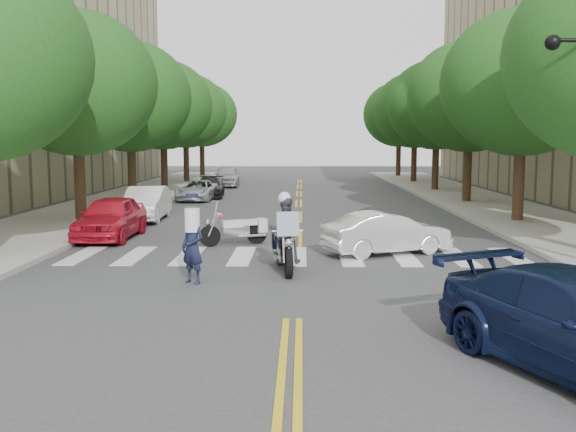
{
  "coord_description": "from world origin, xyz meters",
  "views": [
    {
      "loc": [
        0.16,
        -11.66,
        3.34
      ],
      "look_at": [
        -0.2,
        5.42,
        1.3
      ],
      "focal_mm": 40.0,
      "sensor_mm": 36.0,
      "label": 1
    }
  ],
  "objects_px": {
    "officer_standing": "(193,247)",
    "motorcycle_police": "(284,235)",
    "motorcycle_parked": "(240,229)",
    "convertible": "(387,233)"
  },
  "relations": [
    {
      "from": "officer_standing",
      "to": "motorcycle_police",
      "type": "bearing_deg",
      "value": 69.51
    },
    {
      "from": "motorcycle_parked",
      "to": "motorcycle_police",
      "type": "bearing_deg",
      "value": 176.56
    },
    {
      "from": "officer_standing",
      "to": "convertible",
      "type": "bearing_deg",
      "value": 71.06
    },
    {
      "from": "motorcycle_parked",
      "to": "officer_standing",
      "type": "xyz_separation_m",
      "value": [
        -0.55,
        -5.56,
        0.35
      ]
    },
    {
      "from": "officer_standing",
      "to": "motorcycle_parked",
      "type": "bearing_deg",
      "value": 117.23
    },
    {
      "from": "motorcycle_police",
      "to": "motorcycle_parked",
      "type": "relative_size",
      "value": 1.18
    },
    {
      "from": "convertible",
      "to": "motorcycle_parked",
      "type": "bearing_deg",
      "value": 47.08
    },
    {
      "from": "motorcycle_police",
      "to": "officer_standing",
      "type": "xyz_separation_m",
      "value": [
        -2.09,
        -1.55,
        -0.05
      ]
    },
    {
      "from": "motorcycle_police",
      "to": "officer_standing",
      "type": "relative_size",
      "value": 1.47
    },
    {
      "from": "motorcycle_police",
      "to": "motorcycle_parked",
      "type": "xyz_separation_m",
      "value": [
        -1.54,
        4.0,
        -0.4
      ]
    }
  ]
}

